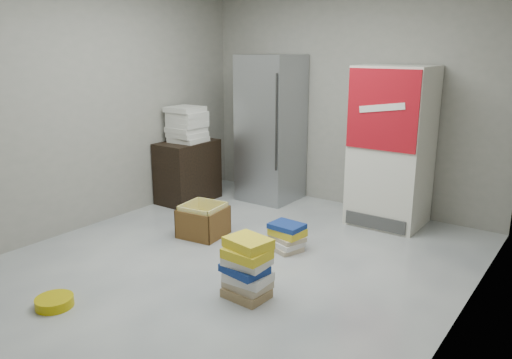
{
  "coord_description": "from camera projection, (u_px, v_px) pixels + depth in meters",
  "views": [
    {
      "loc": [
        2.74,
        -3.26,
        2.0
      ],
      "look_at": [
        -0.11,
        0.7,
        0.69
      ],
      "focal_mm": 35.0,
      "sensor_mm": 36.0,
      "label": 1
    }
  ],
  "objects": [
    {
      "name": "ground",
      "position": [
        222.0,
        269.0,
        4.62
      ],
      "size": [
        5.0,
        5.0,
        0.0
      ],
      "primitive_type": "plane",
      "color": "silver",
      "rests_on": "ground"
    },
    {
      "name": "supply_box_stack",
      "position": [
        187.0,
        124.0,
        6.43
      ],
      "size": [
        0.44,
        0.43,
        0.45
      ],
      "color": "silver",
      "rests_on": "wood_shelf"
    },
    {
      "name": "phonebook_stack_side",
      "position": [
        286.0,
        236.0,
        5.04
      ],
      "size": [
        0.4,
        0.38,
        0.27
      ],
      "rotation": [
        0.0,
        0.0,
        -0.22
      ],
      "color": "tan",
      "rests_on": "ground"
    },
    {
      "name": "room_shell",
      "position": [
        218.0,
        71.0,
        4.16
      ],
      "size": [
        4.04,
        5.04,
        2.82
      ],
      "color": "gray",
      "rests_on": "ground"
    },
    {
      "name": "cardboard_box",
      "position": [
        203.0,
        223.0,
        5.42
      ],
      "size": [
        0.49,
        0.49,
        0.36
      ],
      "rotation": [
        0.0,
        0.0,
        0.13
      ],
      "color": "yellow",
      "rests_on": "ground"
    },
    {
      "name": "phonebook_stack_main",
      "position": [
        247.0,
        268.0,
        4.05
      ],
      "size": [
        0.41,
        0.35,
        0.51
      ],
      "rotation": [
        0.0,
        0.0,
        -0.07
      ],
      "color": "#90754E",
      "rests_on": "ground"
    },
    {
      "name": "bucket_lid",
      "position": [
        55.0,
        302.0,
        3.95
      ],
      "size": [
        0.39,
        0.39,
        0.08
      ],
      "primitive_type": "cylinder",
      "rotation": [
        0.0,
        0.0,
        -0.42
      ],
      "color": "#BBA605",
      "rests_on": "ground"
    },
    {
      "name": "wood_shelf",
      "position": [
        188.0,
        171.0,
        6.59
      ],
      "size": [
        0.5,
        0.8,
        0.8
      ],
      "primitive_type": "cube",
      "color": "black",
      "rests_on": "ground"
    },
    {
      "name": "coke_cooler",
      "position": [
        392.0,
        147.0,
        5.63
      ],
      "size": [
        0.8,
        0.73,
        1.8
      ],
      "color": "silver",
      "rests_on": "ground"
    },
    {
      "name": "steel_fridge",
      "position": [
        271.0,
        129.0,
        6.55
      ],
      "size": [
        0.7,
        0.72,
        1.9
      ],
      "color": "#9C9EA4",
      "rests_on": "ground"
    }
  ]
}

